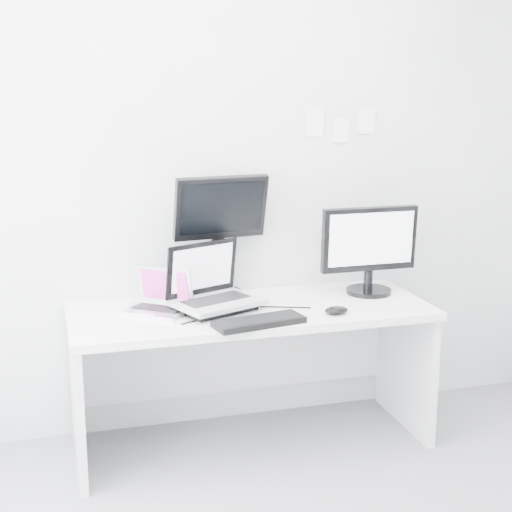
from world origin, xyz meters
TOP-DOWN VIEW (x-y plane):
  - back_wall at (0.00, 1.60)m, footprint 3.60×0.00m
  - desk at (0.00, 1.25)m, footprint 1.80×0.70m
  - macbook at (-0.47, 1.30)m, footprint 0.38×0.37m
  - speaker at (-0.28, 1.51)m, footprint 0.09×0.09m
  - dell_laptop at (-0.17, 1.24)m, footprint 0.50×0.45m
  - rear_monitor at (-0.10, 1.49)m, footprint 0.50×0.23m
  - samsung_monitor at (0.68, 1.35)m, footprint 0.53×0.25m
  - keyboard at (-0.04, 0.98)m, footprint 0.45×0.23m
  - mouse at (0.37, 1.03)m, footprint 0.12×0.08m
  - wall_note_0 at (0.45, 1.59)m, footprint 0.10×0.00m
  - wall_note_1 at (0.60, 1.59)m, footprint 0.09×0.00m
  - wall_note_2 at (0.75, 1.59)m, footprint 0.10×0.00m

SIDE VIEW (x-z plane):
  - desk at x=0.00m, z-range 0.00..0.73m
  - keyboard at x=-0.04m, z-range 0.73..0.76m
  - mouse at x=0.37m, z-range 0.73..0.77m
  - speaker at x=-0.28m, z-range 0.73..0.89m
  - macbook at x=-0.47m, z-range 0.73..0.96m
  - dell_laptop at x=-0.17m, z-range 0.73..1.07m
  - samsung_monitor at x=0.68m, z-range 0.73..1.21m
  - rear_monitor at x=-0.10m, z-range 0.73..1.39m
  - back_wall at x=0.00m, z-range -0.45..3.15m
  - wall_note_1 at x=0.60m, z-range 1.52..1.65m
  - wall_note_0 at x=0.45m, z-range 1.55..1.69m
  - wall_note_2 at x=0.75m, z-range 1.56..1.70m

